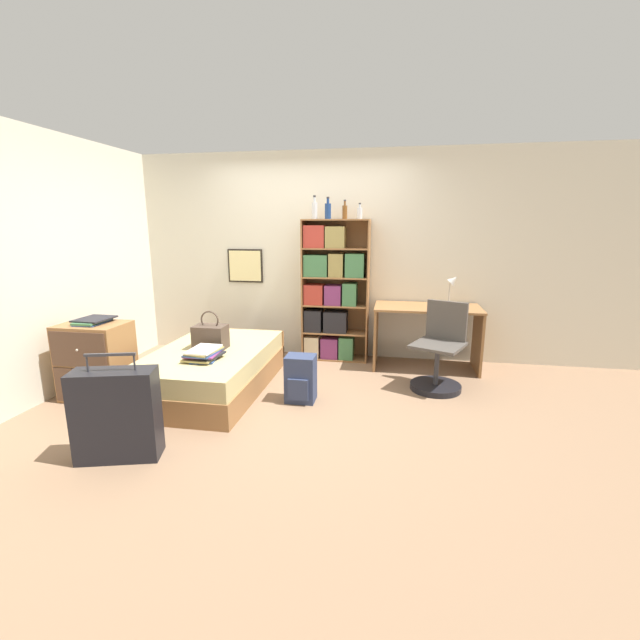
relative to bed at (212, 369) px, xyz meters
The scene contains 18 objects.
ground_plane 0.81m from the bed, ahead, with size 14.00×14.00×0.00m, color #84664C.
wall_back 1.98m from the bed, 61.83° to the left, with size 10.00×0.09×2.60m.
wall_left 1.86m from the bed, behind, with size 0.06×10.00×2.60m.
bed is the anchor object (origin of this frame).
handbag 0.35m from the bed, 106.17° to the left, with size 0.33×0.23×0.40m.
book_stack_on_bed 0.46m from the bed, 76.01° to the right, with size 0.34×0.38×0.11m.
suitcase 1.44m from the bed, 94.07° to the right, with size 0.63×0.39×0.81m.
dresser 1.12m from the bed, 157.79° to the right, with size 0.62×0.48×0.76m.
magazine_pile_on_dresser 1.24m from the bed, 159.43° to the right, with size 0.30×0.37×0.05m.
bookcase 1.77m from the bed, 49.13° to the left, with size 0.83×0.31×1.76m.
bottle_green 2.25m from the bed, 55.53° to the left, with size 0.07×0.07×0.28m.
bottle_brown 2.30m from the bed, 49.96° to the left, with size 0.08×0.08×0.26m.
bottle_clear 2.41m from the bed, 45.84° to the left, with size 0.06×0.06×0.23m.
bottle_blue 2.48m from the bed, 41.13° to the left, with size 0.06×0.06×0.19m.
desk 2.52m from the bed, 25.79° to the left, with size 1.23×0.63×0.75m.
desk_lamp 2.90m from the bed, 24.81° to the left, with size 0.17×0.13×0.39m.
desk_chair 2.39m from the bed, 10.04° to the left, with size 0.64×0.64×0.91m.
backpack 1.01m from the bed, ahead, with size 0.28×0.26×0.46m.
Camera 1 is at (1.09, -4.00, 1.70)m, focal length 24.00 mm.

